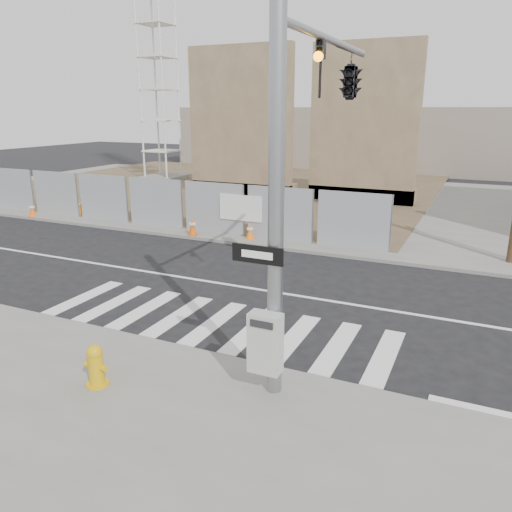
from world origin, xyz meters
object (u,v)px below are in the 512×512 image
at_px(fire_hydrant, 96,365).
at_px(traffic_cone_b, 80,207).
at_px(traffic_cone_a, 32,209).
at_px(signal_pole, 330,114).
at_px(crane_tower, 157,42).
at_px(traffic_cone_d, 250,231).
at_px(traffic_cone_c, 192,227).

distance_m(fire_hydrant, traffic_cone_b, 15.99).
xyz_separation_m(traffic_cone_a, traffic_cone_b, (1.72, 1.22, 0.05)).
distance_m(signal_pole, fire_hydrant, 6.51).
relative_size(signal_pole, crane_tower, 0.39).
bearing_deg(traffic_cone_b, signal_pole, -27.89).
relative_size(crane_tower, traffic_cone_a, 27.58).
bearing_deg(crane_tower, signal_pole, -47.43).
height_order(signal_pole, traffic_cone_d, signal_pole).
relative_size(signal_pole, fire_hydrant, 8.92).
distance_m(traffic_cone_b, traffic_cone_d, 9.25).
height_order(traffic_cone_b, traffic_cone_d, traffic_cone_b).
bearing_deg(fire_hydrant, crane_tower, 126.99).
bearing_deg(signal_pole, traffic_cone_d, 126.58).
distance_m(fire_hydrant, traffic_cone_d, 10.76).
bearing_deg(signal_pole, traffic_cone_b, 152.11).
bearing_deg(signal_pole, traffic_cone_a, 158.45).
distance_m(signal_pole, crane_tower, 26.21).
relative_size(signal_pole, traffic_cone_b, 9.09).
distance_m(crane_tower, fire_hydrant, 28.50).
relative_size(traffic_cone_b, traffic_cone_c, 1.09).
xyz_separation_m(fire_hydrant, traffic_cone_b, (-11.20, 11.41, -0.01)).
height_order(fire_hydrant, traffic_cone_c, fire_hydrant).
height_order(traffic_cone_a, traffic_cone_d, traffic_cone_a).
xyz_separation_m(signal_pole, traffic_cone_c, (-7.24, 6.27, -4.32)).
xyz_separation_m(crane_tower, traffic_cone_b, (3.35, -11.56, -8.53)).
xyz_separation_m(signal_pole, crane_tower, (-17.49, 19.05, 4.24)).
distance_m(signal_pole, traffic_cone_b, 16.56).
xyz_separation_m(traffic_cone_c, traffic_cone_d, (2.31, 0.38, -0.04)).
bearing_deg(signal_pole, fire_hydrant, -126.79).
height_order(traffic_cone_a, traffic_cone_b, traffic_cone_b).
bearing_deg(traffic_cone_a, signal_pole, -21.55).
distance_m(crane_tower, traffic_cone_a, 15.48).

